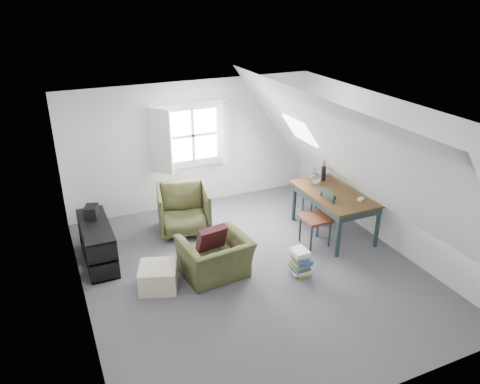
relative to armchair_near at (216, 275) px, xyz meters
name	(u,v)px	position (x,y,z in m)	size (l,w,h in m)	color
floor	(252,270)	(0.57, -0.11, 0.00)	(5.50, 5.50, 0.00)	#4F4E53
ceiling	(254,116)	(0.57, -0.11, 2.50)	(5.50, 5.50, 0.00)	white
wall_back	(192,145)	(0.57, 2.64, 1.25)	(5.00, 5.00, 0.00)	silver
wall_front	(373,307)	(0.57, -2.86, 1.25)	(5.00, 5.00, 0.00)	silver
wall_left	(76,232)	(-1.93, -0.11, 1.25)	(5.50, 5.50, 0.00)	silver
wall_right	(388,173)	(3.07, -0.11, 1.25)	(5.50, 5.50, 0.00)	silver
slope_left	(146,183)	(-0.98, -0.11, 1.78)	(5.50, 5.50, 0.00)	white
slope_right	(343,151)	(2.12, -0.11, 1.78)	(5.50, 5.50, 0.00)	white
dormer_window	(193,136)	(0.57, 2.57, 1.45)	(1.71, 0.35, 1.30)	white
skylight	(300,131)	(2.12, 1.19, 1.75)	(0.55, 0.75, 0.04)	white
armchair_near	(216,275)	(0.00, 0.00, 0.00)	(0.99, 0.86, 0.64)	#404223
armchair_far	(185,230)	(0.01, 1.58, 0.00)	(0.89, 0.92, 0.84)	#404223
throw_pillow	(211,240)	(0.00, 0.15, 0.56)	(0.45, 0.13, 0.45)	#390F16
ottoman	(158,277)	(-0.89, 0.06, 0.18)	(0.54, 0.54, 0.36)	#C3B697
dining_table	(335,198)	(2.43, 0.41, 0.70)	(0.96, 1.60, 0.80)	#37240F
demijohn	(315,178)	(2.28, 0.86, 0.93)	(0.22, 0.22, 0.31)	silver
vase_twigs	(324,173)	(2.53, 0.96, 0.95)	(0.09, 0.10, 0.68)	black
cup	(333,201)	(2.18, 0.11, 0.80)	(0.09, 0.09, 0.08)	black
paper_box	(361,199)	(2.63, -0.04, 0.82)	(0.11, 0.07, 0.04)	white
dining_chair_far	(316,194)	(2.56, 1.20, 0.42)	(0.38, 0.38, 0.81)	#5C2C1C
dining_chair_near	(318,217)	(1.96, 0.21, 0.50)	(0.45, 0.45, 0.96)	#5C2C1C
media_shelf	(98,246)	(-1.58, 1.12, 0.31)	(0.44, 1.32, 0.68)	black
electronics_box	(92,212)	(-1.58, 1.41, 0.77)	(0.20, 0.27, 0.22)	black
magazine_stack	(300,262)	(1.22, -0.49, 0.21)	(0.31, 0.37, 0.41)	#B29933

